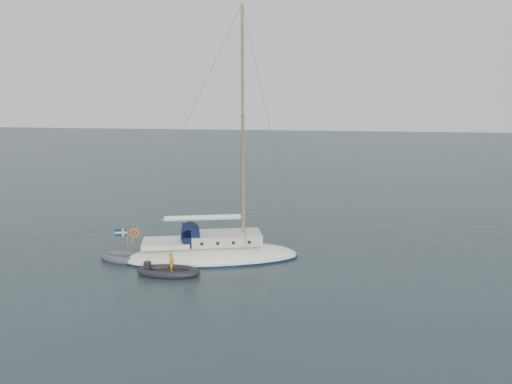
# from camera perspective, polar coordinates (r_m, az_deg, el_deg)

# --- Properties ---
(ground) EXTENTS (300.00, 300.00, 0.00)m
(ground) POSITION_cam_1_polar(r_m,az_deg,el_deg) (27.34, 1.07, -8.68)
(ground) COLOR black
(ground) RESTS_ON ground
(sailboat) EXTENTS (10.28, 3.08, 14.64)m
(sailboat) POSITION_cam_1_polar(r_m,az_deg,el_deg) (28.45, -4.95, -5.64)
(sailboat) COLOR white
(sailboat) RESTS_ON ground
(dinghy) EXTENTS (3.06, 1.38, 0.44)m
(dinghy) POSITION_cam_1_polar(r_m,az_deg,el_deg) (29.45, -14.92, -7.26)
(dinghy) COLOR #4A4A4F
(dinghy) RESTS_ON ground
(rib) EXTENTS (3.39, 1.54, 1.23)m
(rib) POSITION_cam_1_polar(r_m,az_deg,el_deg) (26.65, -9.99, -8.88)
(rib) COLOR black
(rib) RESTS_ON ground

